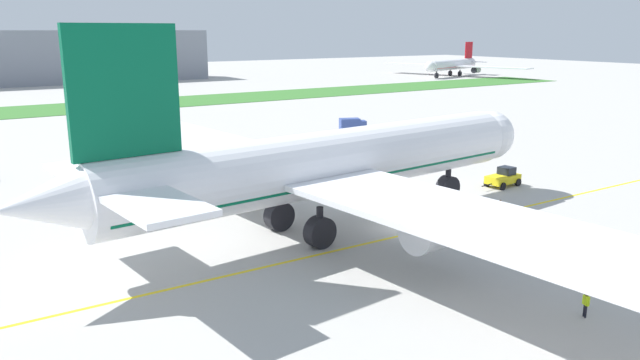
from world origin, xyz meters
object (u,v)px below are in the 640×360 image
(airliner_foreground, at_px, (323,165))
(service_truck_baggage_loader, at_px, (353,125))
(ground_crew_marshaller_front, at_px, (500,206))
(ground_crew_wingwalker_port, at_px, (586,302))
(parked_airliner_far_right, at_px, (453,65))
(pushback_tug, at_px, (503,178))

(airliner_foreground, xyz_separation_m, service_truck_baggage_loader, (34.76, 43.03, -4.77))
(airliner_foreground, bearing_deg, ground_crew_marshaller_front, -16.78)
(airliner_foreground, height_order, service_truck_baggage_loader, airliner_foreground)
(ground_crew_wingwalker_port, height_order, service_truck_baggage_loader, service_truck_baggage_loader)
(ground_crew_wingwalker_port, bearing_deg, parked_airliner_far_right, 47.23)
(parked_airliner_far_right, bearing_deg, airliner_foreground, -138.28)
(ground_crew_marshaller_front, bearing_deg, ground_crew_wingwalker_port, -125.38)
(ground_crew_marshaller_front, xyz_separation_m, parked_airliner_far_right, (134.24, 140.87, 3.52))
(ground_crew_wingwalker_port, height_order, ground_crew_marshaller_front, ground_crew_wingwalker_port)
(ground_crew_marshaller_front, distance_m, service_truck_baggage_loader, 51.29)
(pushback_tug, distance_m, service_truck_baggage_loader, 41.04)
(ground_crew_wingwalker_port, distance_m, service_truck_baggage_loader, 73.22)
(ground_crew_wingwalker_port, relative_size, service_truck_baggage_loader, 0.34)
(pushback_tug, xyz_separation_m, ground_crew_wingwalker_port, (-22.83, -26.36, 0.02))
(parked_airliner_far_right, bearing_deg, ground_crew_wingwalker_port, -132.77)
(ground_crew_wingwalker_port, relative_size, ground_crew_marshaller_front, 1.05)
(pushback_tug, bearing_deg, ground_crew_wingwalker_port, -130.89)
(pushback_tug, bearing_deg, parked_airliner_far_right, 46.88)
(ground_crew_wingwalker_port, bearing_deg, ground_crew_marshaller_front, 54.62)
(ground_crew_wingwalker_port, xyz_separation_m, service_truck_baggage_loader, (30.06, 66.76, 0.48))
(parked_airliner_far_right, bearing_deg, pushback_tug, -133.12)
(service_truck_baggage_loader, bearing_deg, parked_airliner_far_right, 38.27)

